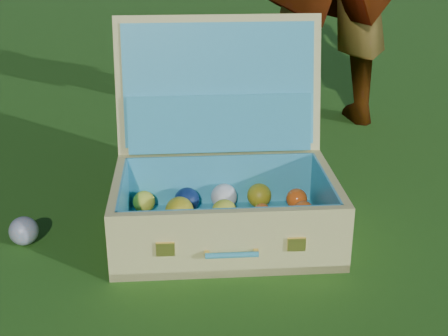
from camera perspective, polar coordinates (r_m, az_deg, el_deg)
The scene contains 3 objects.
ground at distance 1.71m, azimuth 1.62°, elevation -6.78°, with size 60.00×60.00×0.00m, color #215114.
stray_ball at distance 1.77m, azimuth -17.84°, elevation -5.50°, with size 0.08×0.08×0.08m, color teal.
suitcase at distance 1.73m, azimuth -0.20°, elevation -0.52°, with size 0.61×0.55×0.57m.
Camera 1 is at (-0.11, -1.49, 0.84)m, focal length 50.00 mm.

